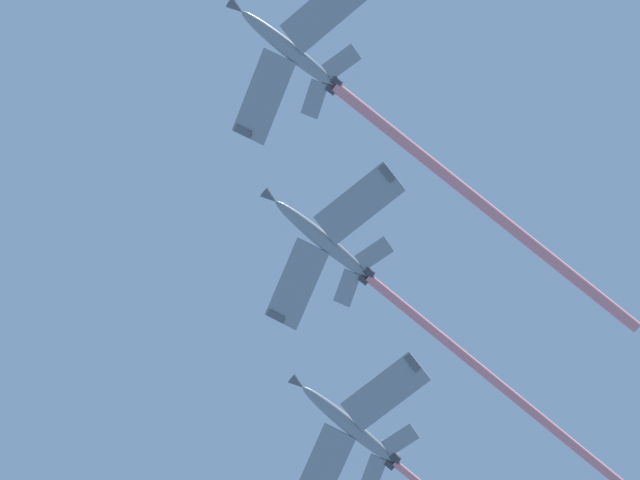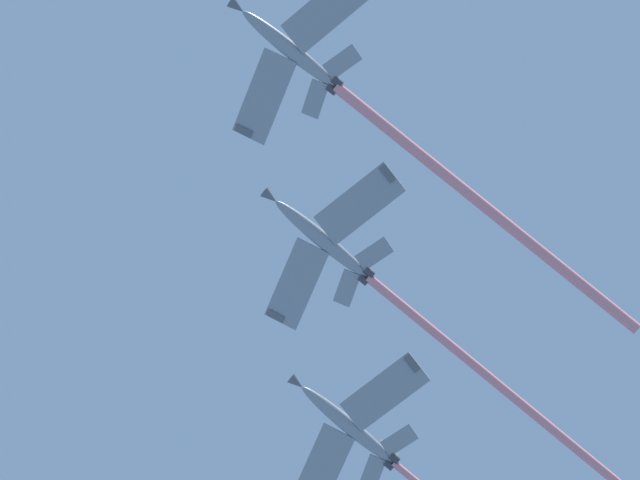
# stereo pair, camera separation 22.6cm
# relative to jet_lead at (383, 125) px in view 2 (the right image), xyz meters

# --- Properties ---
(jet_lead) EXTENTS (34.18, 38.15, 17.55)m
(jet_lead) POSITION_rel_jet_lead_xyz_m (0.00, 0.00, 0.00)
(jet_lead) COLOR gray
(jet_second) EXTENTS (31.93, 35.80, 15.37)m
(jet_second) POSITION_rel_jet_lead_xyz_m (-3.63, 16.24, -2.66)
(jet_second) COLOR gray
(jet_third) EXTENTS (35.55, 39.95, 17.00)m
(jet_third) POSITION_rel_jet_lead_xyz_m (-6.13, 34.49, -6.45)
(jet_third) COLOR gray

